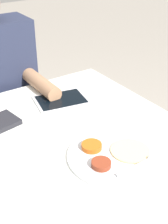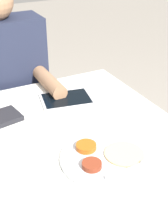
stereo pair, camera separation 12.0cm
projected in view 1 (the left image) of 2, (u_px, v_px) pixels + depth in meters
dining_table at (42, 214)px, 1.32m from camera, size 1.13×0.89×0.76m
thali_tray at (114, 155)px, 1.05m from camera, size 0.32×0.32×0.03m
tablet_device at (61, 100)px, 1.40m from camera, size 0.26×0.20×0.01m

